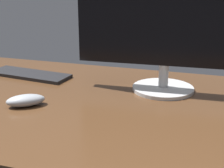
# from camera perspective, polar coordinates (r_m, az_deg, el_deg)

# --- Properties ---
(desk) EXTENTS (1.40, 0.84, 0.02)m
(desk) POSITION_cam_1_polar(r_m,az_deg,el_deg) (1.06, -2.55, -3.50)
(desk) COLOR #4C301C
(desk) RESTS_ON ground
(monitor) EXTENTS (0.61, 0.22, 0.45)m
(monitor) POSITION_cam_1_polar(r_m,az_deg,el_deg) (1.11, 9.54, 10.92)
(monitor) COLOR silver
(monitor) RESTS_ON desk
(keyboard) EXTENTS (0.35, 0.15, 0.01)m
(keyboard) POSITION_cam_1_polar(r_m,az_deg,el_deg) (1.36, -14.30, 1.64)
(keyboard) COLOR black
(keyboard) RESTS_ON desk
(computer_mouse) EXTENTS (0.13, 0.12, 0.04)m
(computer_mouse) POSITION_cam_1_polar(r_m,az_deg,el_deg) (1.05, -14.95, -2.80)
(computer_mouse) COLOR #999EA5
(computer_mouse) RESTS_ON desk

